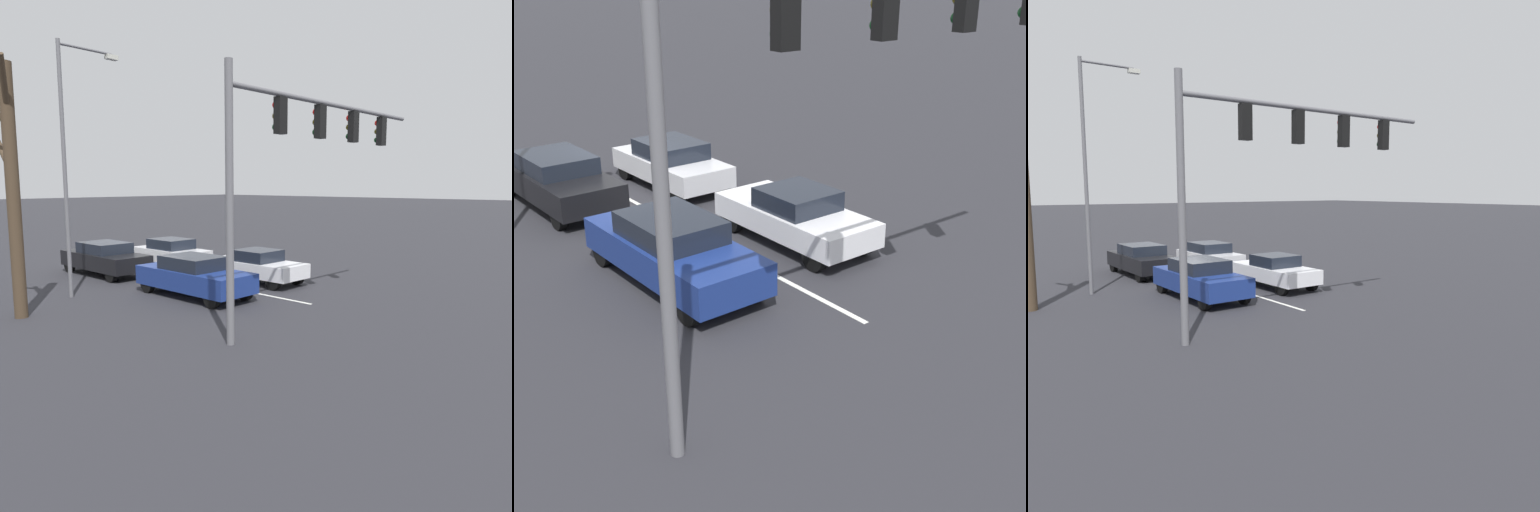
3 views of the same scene
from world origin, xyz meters
TOP-DOWN VIEW (x-y plane):
  - ground_plane at (0.00, 0.00)m, footprint 240.00×240.00m
  - lane_stripe_left_divider at (0.00, 1.66)m, footprint 0.12×15.32m
  - car_navy_midlane_front at (1.85, 5.50)m, footprint 1.79×4.63m
  - car_white_leftlane_front at (-1.57, 5.40)m, footprint 1.71×4.20m
  - car_silver_leftlane_second at (-1.62, -0.27)m, footprint 1.73×4.09m
  - car_black_midlane_second at (1.69, -0.71)m, footprint 1.83×4.63m
  - traffic_signal_gantry at (1.79, 10.30)m, footprint 8.88×0.37m
  - street_lamp_right_shoulder at (4.65, 2.36)m, footprint 2.29×0.24m
  - bare_tree_near at (7.28, 3.82)m, footprint 1.27×2.20m

SIDE VIEW (x-z plane):
  - ground_plane at x=0.00m, z-range 0.00..0.00m
  - lane_stripe_left_divider at x=0.00m, z-range 0.00..0.01m
  - car_white_leftlane_front at x=-1.57m, z-range 0.02..1.37m
  - car_silver_leftlane_second at x=-1.62m, z-range 0.03..1.39m
  - car_navy_midlane_front at x=1.85m, z-range 0.02..1.48m
  - car_black_midlane_second at x=1.69m, z-range 0.03..1.48m
  - bare_tree_near at x=7.28m, z-range 0.23..7.70m
  - street_lamp_right_shoulder at x=4.65m, z-range 0.68..9.45m
  - traffic_signal_gantry at x=1.79m, z-range 1.66..8.54m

